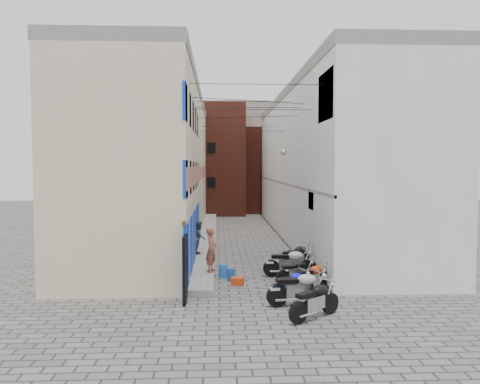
{
  "coord_description": "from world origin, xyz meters",
  "views": [
    {
      "loc": [
        -1.43,
        -15.6,
        4.46
      ],
      "look_at": [
        -0.22,
        10.21,
        3.0
      ],
      "focal_mm": 35.0,
      "sensor_mm": 36.0,
      "label": 1
    }
  ],
  "objects": [
    {
      "name": "person_b",
      "position": [
        -2.35,
        6.64,
        1.04
      ],
      "size": [
        0.62,
        0.79,
        1.58
      ],
      "primitive_type": "imported",
      "rotation": [
        0.0,
        0.0,
        1.6
      ],
      "color": "#373F53",
      "rests_on": "plinth"
    },
    {
      "name": "building_far_brick_left",
      "position": [
        -2.0,
        28.0,
        5.0
      ],
      "size": [
        6.0,
        6.0,
        10.0
      ],
      "primitive_type": "cube",
      "color": "maroon",
      "rests_on": "ground"
    },
    {
      "name": "ground",
      "position": [
        0.0,
        0.0,
        0.0
      ],
      "size": [
        90.0,
        90.0,
        0.0
      ],
      "primitive_type": "plane",
      "color": "#595654",
      "rests_on": "ground"
    },
    {
      "name": "motorcycle_b",
      "position": [
        1.14,
        -1.06,
        0.62
      ],
      "size": [
        2.21,
        0.92,
        1.24
      ],
      "primitive_type": null,
      "rotation": [
        0.0,
        0.0,
        -1.46
      ],
      "color": "#ABABB0",
      "rests_on": "ground"
    },
    {
      "name": "motorcycle_a",
      "position": [
        1.37,
        -2.32,
        0.59
      ],
      "size": [
        2.01,
        1.73,
        1.18
      ],
      "primitive_type": null,
      "rotation": [
        0.0,
        0.0,
        -0.93
      ],
      "color": "black",
      "rests_on": "ground"
    },
    {
      "name": "far_shopfront",
      "position": [
        0.0,
        25.2,
        1.2
      ],
      "size": [
        2.0,
        0.3,
        2.4
      ],
      "primitive_type": "cube",
      "color": "black",
      "rests_on": "ground"
    },
    {
      "name": "motorcycle_g",
      "position": [
        1.9,
        3.91,
        0.63
      ],
      "size": [
        2.11,
        1.89,
        1.25
      ],
      "primitive_type": null,
      "rotation": [
        0.0,
        0.0,
        -0.89
      ],
      "color": "black",
      "rests_on": "ground"
    },
    {
      "name": "building_left",
      "position": [
        -4.98,
        12.95,
        4.5
      ],
      "size": [
        5.1,
        27.0,
        9.0
      ],
      "color": "beige",
      "rests_on": "ground"
    },
    {
      "name": "motorcycle_f",
      "position": [
        1.44,
        2.86,
        0.63
      ],
      "size": [
        2.18,
        0.72,
        1.25
      ],
      "primitive_type": null,
      "rotation": [
        0.0,
        0.0,
        -1.55
      ],
      "color": "#B2B1B6",
      "rests_on": "ground"
    },
    {
      "name": "plinth",
      "position": [
        -2.05,
        13.0,
        0.12
      ],
      "size": [
        0.9,
        26.0,
        0.25
      ],
      "primitive_type": "cube",
      "color": "slate",
      "rests_on": "ground"
    },
    {
      "name": "motorcycle_d",
      "position": [
        1.89,
        0.66,
        0.54
      ],
      "size": [
        1.89,
        1.55,
        1.09
      ],
      "primitive_type": null,
      "rotation": [
        0.0,
        0.0,
        -0.97
      ],
      "color": "red",
      "rests_on": "ground"
    },
    {
      "name": "red_crate",
      "position": [
        -0.72,
        1.63,
        0.14
      ],
      "size": [
        0.51,
        0.42,
        0.28
      ],
      "primitive_type": "cube",
      "rotation": [
        0.0,
        0.0,
        -0.2
      ],
      "color": "#C2370D",
      "rests_on": "ground"
    },
    {
      "name": "water_jug_far",
      "position": [
        -1.24,
        2.8,
        0.27
      ],
      "size": [
        0.42,
        0.42,
        0.54
      ],
      "primitive_type": "cylinder",
      "rotation": [
        0.0,
        0.0,
        -0.27
      ],
      "color": "blue",
      "rests_on": "ground"
    },
    {
      "name": "motorcycle_c",
      "position": [
        1.05,
        -0.16,
        0.51
      ],
      "size": [
        1.82,
        1.26,
        1.02
      ],
      "primitive_type": null,
      "rotation": [
        0.0,
        0.0,
        -1.13
      ],
      "color": "#0D19CA",
      "rests_on": "ground"
    },
    {
      "name": "building_far_concrete",
      "position": [
        0.0,
        34.0,
        5.5
      ],
      "size": [
        8.0,
        5.0,
        11.0
      ],
      "primitive_type": "cube",
      "color": "slate",
      "rests_on": "ground"
    },
    {
      "name": "person_a",
      "position": [
        -1.7,
        2.77,
        1.13
      ],
      "size": [
        0.56,
        0.72,
        1.76
      ],
      "primitive_type": "imported",
      "rotation": [
        0.0,
        0.0,
        1.33
      ],
      "color": "#984C37",
      "rests_on": "plinth"
    },
    {
      "name": "building_far_brick_right",
      "position": [
        3.0,
        30.0,
        4.0
      ],
      "size": [
        5.0,
        6.0,
        8.0
      ],
      "primitive_type": "cube",
      "color": "maroon",
      "rests_on": "ground"
    },
    {
      "name": "overhead_wires",
      "position": [
        0.0,
        7.64,
        7.12
      ],
      "size": [
        5.8,
        13.02,
        1.32
      ],
      "color": "black",
      "rests_on": "ground"
    },
    {
      "name": "building_right",
      "position": [
        5.0,
        13.0,
        4.51
      ],
      "size": [
        5.94,
        26.0,
        9.0
      ],
      "color": "silver",
      "rests_on": "ground"
    },
    {
      "name": "motorcycle_e",
      "position": [
        1.54,
        1.8,
        0.5
      ],
      "size": [
        1.8,
        1.07,
        0.99
      ],
      "primitive_type": null,
      "rotation": [
        0.0,
        0.0,
        -1.24
      ],
      "color": "black",
      "rests_on": "ground"
    },
    {
      "name": "water_jug_near",
      "position": [
        -0.93,
        2.29,
        0.23
      ],
      "size": [
        0.39,
        0.39,
        0.47
      ],
      "primitive_type": "cylinder",
      "rotation": [
        0.0,
        0.0,
        -0.4
      ],
      "color": "#2051A3",
      "rests_on": "ground"
    }
  ]
}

